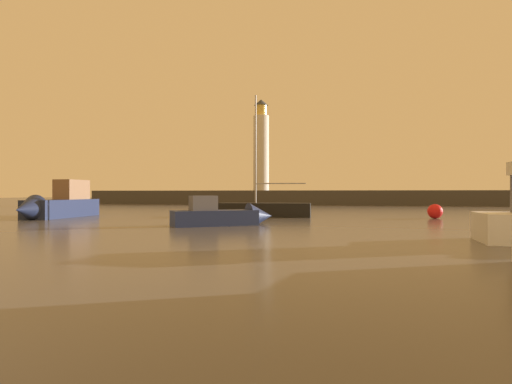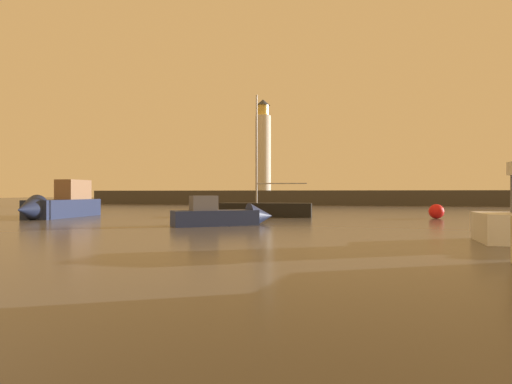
{
  "view_description": "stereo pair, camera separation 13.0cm",
  "coord_description": "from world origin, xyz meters",
  "views": [
    {
      "loc": [
        5.37,
        -1.71,
        1.75
      ],
      "look_at": [
        1.45,
        17.64,
        1.79
      ],
      "focal_mm": 29.59,
      "sensor_mm": 36.0,
      "label": 1
    },
    {
      "loc": [
        5.5,
        -1.68,
        1.75
      ],
      "look_at": [
        1.45,
        17.64,
        1.79
      ],
      "focal_mm": 29.59,
      "sensor_mm": 36.0,
      "label": 2
    }
  ],
  "objects": [
    {
      "name": "ground_plane",
      "position": [
        0.0,
        30.18,
        0.0
      ],
      "size": [
        220.0,
        220.0,
        0.0
      ],
      "primitive_type": "plane",
      "color": "#4C4742"
    },
    {
      "name": "motorboat_1",
      "position": [
        -0.65,
        20.37,
        0.51
      ],
      "size": [
        5.52,
        4.35,
        1.89
      ],
      "color": "#1E284C",
      "rests_on": "ground_plane"
    },
    {
      "name": "breakwater",
      "position": [
        0.0,
        60.36,
        1.04
      ],
      "size": [
        66.49,
        4.16,
        2.08
      ],
      "primitive_type": "cube",
      "color": "#423F3D",
      "rests_on": "ground_plane"
    },
    {
      "name": "sailboat_moored",
      "position": [
        -0.08,
        28.37,
        0.56
      ],
      "size": [
        6.65,
        1.81,
        8.87
      ],
      "color": "black",
      "rests_on": "ground_plane"
    },
    {
      "name": "motorboat_3",
      "position": [
        -14.19,
        24.5,
        0.9
      ],
      "size": [
        2.15,
        7.89,
        2.95
      ],
      "color": "#1E284C",
      "rests_on": "ground_plane"
    },
    {
      "name": "mooring_buoy",
      "position": [
        11.58,
        28.54,
        0.49
      ],
      "size": [
        0.99,
        0.99,
        0.99
      ],
      "primitive_type": "sphere",
      "color": "red",
      "rests_on": "ground_plane"
    },
    {
      "name": "lighthouse",
      "position": [
        -6.41,
        60.36,
        8.56
      ],
      "size": [
        2.34,
        2.34,
        13.68
      ],
      "color": "silver",
      "rests_on": "breakwater"
    }
  ]
}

